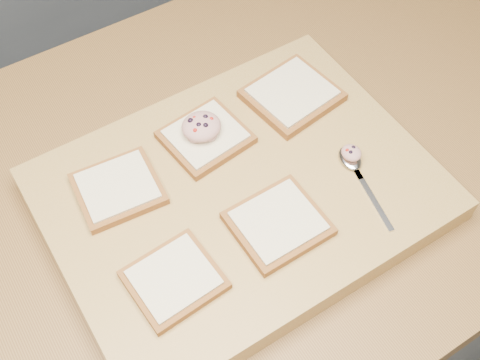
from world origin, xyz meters
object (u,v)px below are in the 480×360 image
object	(u,v)px
bread_far_center	(206,137)
tuna_salad_dollop	(201,126)
spoon	(353,164)
cutting_board	(240,194)

from	to	relation	value
bread_far_center	tuna_salad_dollop	xyz separation A→B (m)	(-0.00, 0.00, 0.02)
bread_far_center	tuna_salad_dollop	distance (m)	0.02
bread_far_center	tuna_salad_dollop	size ratio (longest dim) A/B	2.15
bread_far_center	spoon	distance (m)	0.22
tuna_salad_dollop	spoon	bearing A→B (deg)	-45.07
spoon	bread_far_center	bearing A→B (deg)	135.04
cutting_board	spoon	xyz separation A→B (m)	(0.16, -0.06, 0.03)
cutting_board	spoon	world-z (taller)	spoon
bread_far_center	spoon	world-z (taller)	bread_far_center
cutting_board	spoon	distance (m)	0.17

